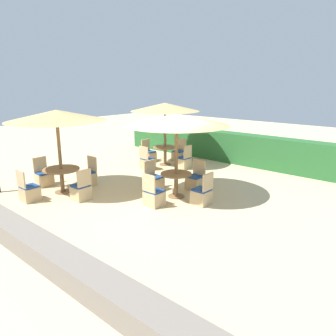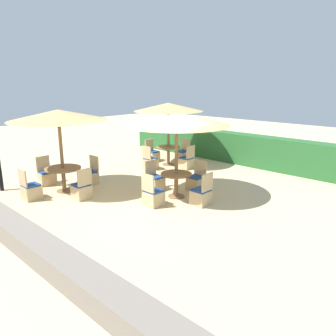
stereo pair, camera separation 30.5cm
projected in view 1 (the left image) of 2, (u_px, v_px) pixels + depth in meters
ground_plane at (154, 203)px, 9.19m from camera, size 40.00×40.00×0.00m
hedge_row at (251, 150)px, 13.18m from camera, size 13.00×0.70×1.24m
stone_border at (30, 242)px, 6.52m from camera, size 10.00×0.56×0.43m
parasol_front_left at (56, 116)px, 9.48m from camera, size 2.89×2.89×2.51m
round_table_front_left at (61, 174)px, 9.93m from camera, size 1.09×1.09×0.75m
patio_chair_front_left_east at (81, 191)px, 9.39m from camera, size 0.46×0.46×0.93m
patio_chair_front_left_west at (44, 178)px, 10.67m from camera, size 0.46×0.46×0.93m
patio_chair_front_left_south at (29, 192)px, 9.30m from camera, size 0.46×0.46×0.93m
patio_chair_front_left_north at (88, 177)px, 10.74m from camera, size 0.46×0.46×0.93m
parasol_back_left at (165, 107)px, 12.80m from camera, size 2.71×2.71×2.50m
round_table_back_left at (165, 151)px, 13.25m from camera, size 0.98×0.98×0.75m
patio_chair_back_left_west at (149, 155)px, 13.90m from camera, size 0.46×0.46×0.93m
patio_chair_back_left_south at (147, 163)px, 12.65m from camera, size 0.46×0.46×0.93m
patio_chair_back_left_east at (184, 162)px, 12.78m from camera, size 0.46×0.46×0.93m
patio_chair_back_left_north at (179, 155)px, 14.02m from camera, size 0.46×0.46×0.93m
parasol_center at (177, 120)px, 9.12m from camera, size 2.98×2.98×2.44m
round_table_center at (176, 179)px, 9.57m from camera, size 0.91×0.91×0.72m
patio_chair_center_east at (202, 195)px, 9.04m from camera, size 0.46×0.46×0.93m
patio_chair_center_west at (154, 182)px, 10.23m from camera, size 0.46×0.46×0.93m
patio_chair_center_south at (154, 197)px, 8.93m from camera, size 0.46×0.46×0.93m
patio_chair_center_north at (195, 181)px, 10.28m from camera, size 0.46×0.46×0.93m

